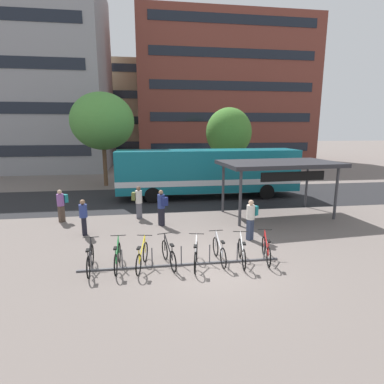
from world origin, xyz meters
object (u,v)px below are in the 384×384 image
street_tree_0 (102,121)px  parked_bicycle_yellow_2 (142,257)px  commuter_teal_pack_3 (251,217)px  street_tree_1 (229,133)px  transit_shelter (279,165)px  parked_bicycle_black_3 (169,255)px  commuter_red_pack_1 (83,215)px  city_bus (209,171)px  commuter_teal_pack_4 (61,203)px  parked_bicycle_green_1 (117,258)px  parked_bicycle_silver_5 (219,251)px  commuter_olive_pack_0 (138,200)px  commuter_navy_pack_2 (162,205)px  parked_bicycle_white_4 (196,255)px  parked_bicycle_black_0 (90,260)px  parked_bicycle_red_7 (266,250)px  parked_bicycle_white_6 (242,253)px

street_tree_0 → parked_bicycle_yellow_2: bearing=-78.5°
street_tree_0 → commuter_teal_pack_3: bearing=-60.7°
street_tree_1 → transit_shelter: bearing=-92.9°
parked_bicycle_black_3 → commuter_red_pack_1: 5.01m
city_bus → commuter_teal_pack_4: 9.48m
city_bus → parked_bicycle_green_1: size_ratio=6.98×
parked_bicycle_silver_5 → street_tree_1: bearing=-17.8°
commuter_olive_pack_0 → commuter_navy_pack_2: (1.14, -1.40, 0.04)m
commuter_teal_pack_3 → parked_bicycle_white_4: bearing=3.7°
city_bus → street_tree_1: size_ratio=1.86×
parked_bicycle_black_0 → commuter_teal_pack_3: commuter_teal_pack_3 is taller
commuter_olive_pack_0 → parked_bicycle_white_4: bearing=-60.0°
transit_shelter → commuter_teal_pack_4: (-11.07, 0.49, -1.77)m
transit_shelter → commuter_navy_pack_2: 6.46m
commuter_teal_pack_4 → street_tree_0: (0.86, 9.82, 4.19)m
parked_bicycle_black_0 → parked_bicycle_red_7: 5.99m
parked_bicycle_yellow_2 → street_tree_1: size_ratio=0.26×
parked_bicycle_green_1 → parked_bicycle_red_7: same height
transit_shelter → street_tree_1: street_tree_1 is taller
parked_bicycle_white_6 → parked_bicycle_red_7: size_ratio=1.01×
parked_bicycle_black_3 → city_bus: bearing=-30.6°
street_tree_0 → commuter_red_pack_1: bearing=-87.1°
parked_bicycle_black_0 → city_bus: bearing=-33.9°
commuter_navy_pack_2 → parked_bicycle_white_4: bearing=154.1°
commuter_olive_pack_0 → commuter_navy_pack_2: size_ratio=0.97×
parked_bicycle_yellow_2 → commuter_teal_pack_4: commuter_teal_pack_4 is taller
commuter_olive_pack_0 → parked_bicycle_black_0: bearing=-92.6°
parked_bicycle_silver_5 → commuter_teal_pack_3: size_ratio=1.00×
parked_bicycle_black_3 → parked_bicycle_silver_5: size_ratio=0.98×
parked_bicycle_silver_5 → parked_bicycle_red_7: bearing=-97.1°
parked_bicycle_black_0 → parked_bicycle_white_6: 5.08m
parked_bicycle_white_6 → commuter_navy_pack_2: size_ratio=0.98×
commuter_olive_pack_0 → street_tree_0: street_tree_0 is taller
parked_bicycle_white_6 → commuter_teal_pack_3: size_ratio=0.99×
parked_bicycle_yellow_2 → street_tree_0: bearing=23.2°
parked_bicycle_black_0 → commuter_red_pack_1: commuter_red_pack_1 is taller
parked_bicycle_yellow_2 → parked_bicycle_white_4: size_ratio=1.00×
parked_bicycle_black_0 → commuter_olive_pack_0: commuter_olive_pack_0 is taller
parked_bicycle_black_0 → parked_bicycle_white_6: (5.07, -0.16, 0.00)m
parked_bicycle_silver_5 → street_tree_0: size_ratio=0.23×
parked_bicycle_black_3 → street_tree_1: bearing=-32.9°
parked_bicycle_white_4 → parked_bicycle_red_7: bearing=-76.3°
parked_bicycle_black_0 → parked_bicycle_yellow_2: same height
parked_bicycle_white_4 → commuter_olive_pack_0: (-2.07, 5.98, 0.58)m
commuter_olive_pack_0 → commuter_teal_pack_4: bearing=-168.6°
parked_bicycle_yellow_2 → street_tree_1: (7.68, 17.96, 3.85)m
city_bus → commuter_teal_pack_4: bearing=-151.9°
commuter_olive_pack_0 → city_bus: bearing=54.7°
parked_bicycle_black_3 → parked_bicycle_green_1: bearing=77.5°
parked_bicycle_red_7 → street_tree_1: 18.70m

